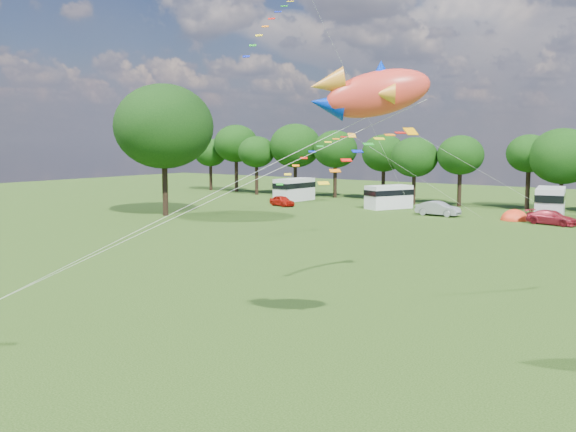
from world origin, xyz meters
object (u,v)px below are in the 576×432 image
Objects in this scene: car_a at (282,201)px; tent_orange at (514,220)px; big_tree at (164,127)px; campervan_c at (550,202)px; car_c at (552,218)px; campervan_a at (294,189)px; campervan_b at (389,196)px; fish_kite at (368,93)px; car_b at (438,209)px.

tent_orange is at bearing -65.15° from car_a.
campervan_c is at bearing 32.98° from big_tree.
car_a is (4.00, 14.57, -8.40)m from big_tree.
car_c is 0.67× the size of campervan_c.
big_tree reaches higher than tent_orange.
car_c is 5.46m from campervan_c.
car_c reaches higher than tent_orange.
campervan_a is (1.36, 20.74, -7.50)m from big_tree.
campervan_c reaches higher than campervan_b.
fish_kite is at bearing 175.30° from campervan_c.
campervan_b reaches higher than tent_orange.
car_b is 0.96× the size of car_c.
tent_orange is (-3.75, 1.41, -0.63)m from car_c.
car_b reaches higher than tent_orange.
car_b is at bearing -98.96° from campervan_a.
big_tree is 38.16m from car_c.
campervan_a is at bearing 92.53° from car_c.
car_a is at bearing -174.28° from tent_orange.
car_b is 7.93m from campervan_b.
fish_kite reaches higher than campervan_c.
big_tree is at bearing 179.30° from campervan_a.
campervan_a reaches higher than car_a.
big_tree is 39.17m from campervan_c.
campervan_c is 2.26× the size of tent_orange.
big_tree is 3.19× the size of car_b.
car_a is at bearing 95.50° from car_b.
car_b is at bearing -89.05° from campervan_b.
campervan_c reaches higher than tent_orange.
campervan_b is at bearing -47.70° from car_a.
car_b is at bearing 104.62° from campervan_c.
campervan_a reaches higher than campervan_b.
car_a is 0.64× the size of campervan_b.
big_tree reaches higher than car_b.
car_a is 0.56× the size of campervan_c.
campervan_b is at bearing 66.55° from car_b.
campervan_b is (15.34, 19.42, -7.62)m from big_tree.
big_tree is 2.03× the size of campervan_c.
campervan_c is at bearing 67.69° from fish_kite.
campervan_a is at bearing 86.25° from big_tree.
campervan_a reaches higher than car_c.
big_tree is 3.60× the size of car_a.
campervan_b is at bearing 90.02° from car_c.
car_a is 12.35m from campervan_b.
big_tree is 2.30× the size of campervan_b.
car_a is at bearing 74.63° from big_tree.
campervan_a is 0.90× the size of campervan_c.
big_tree reaches higher than fish_kite.
car_a is 26.11m from tent_orange.
campervan_c is at bearing 26.99° from car_c.
car_b is 0.71× the size of campervan_a.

